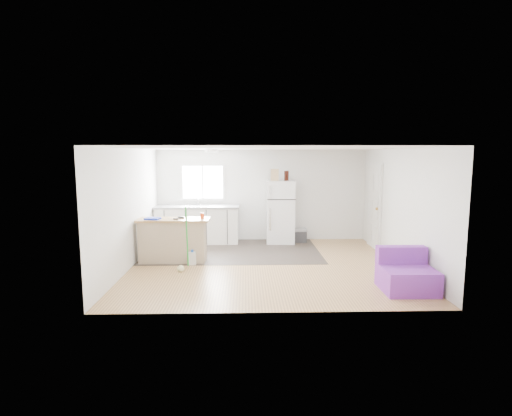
{
  "coord_description": "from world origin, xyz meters",
  "views": [
    {
      "loc": [
        -0.43,
        -8.02,
        2.28
      ],
      "look_at": [
        -0.2,
        0.7,
        1.1
      ],
      "focal_mm": 28.0,
      "sensor_mm": 36.0,
      "label": 1
    }
  ],
  "objects_px": {
    "bottle_left": "(286,176)",
    "cardboard_box": "(275,175)",
    "cleaner_jug": "(192,258)",
    "peninsula": "(173,240)",
    "bottle_right": "(287,176)",
    "cooler": "(297,235)",
    "kitchen_cabinets": "(197,224)",
    "refrigerator": "(280,212)",
    "red_cup": "(202,216)",
    "blue_tray": "(153,219)",
    "mop": "(182,260)",
    "purple_seat": "(406,275)"
  },
  "relations": [
    {
      "from": "bottle_left",
      "to": "cardboard_box",
      "type": "bearing_deg",
      "value": -177.2
    },
    {
      "from": "cleaner_jug",
      "to": "bottle_left",
      "type": "relative_size",
      "value": 1.29
    },
    {
      "from": "peninsula",
      "to": "bottle_right",
      "type": "height_order",
      "value": "bottle_right"
    },
    {
      "from": "cooler",
      "to": "cardboard_box",
      "type": "height_order",
      "value": "cardboard_box"
    },
    {
      "from": "kitchen_cabinets",
      "to": "cleaner_jug",
      "type": "bearing_deg",
      "value": -86.23
    },
    {
      "from": "kitchen_cabinets",
      "to": "bottle_right",
      "type": "height_order",
      "value": "bottle_right"
    },
    {
      "from": "kitchen_cabinets",
      "to": "refrigerator",
      "type": "bearing_deg",
      "value": -0.48
    },
    {
      "from": "red_cup",
      "to": "bottle_right",
      "type": "bearing_deg",
      "value": 41.97
    },
    {
      "from": "peninsula",
      "to": "bottle_right",
      "type": "xyz_separation_m",
      "value": [
        2.62,
        1.81,
        1.27
      ]
    },
    {
      "from": "refrigerator",
      "to": "cooler",
      "type": "xyz_separation_m",
      "value": [
        0.46,
        0.02,
        -0.62
      ]
    },
    {
      "from": "cooler",
      "to": "blue_tray",
      "type": "xyz_separation_m",
      "value": [
        -3.3,
        -1.9,
        0.76
      ]
    },
    {
      "from": "mop",
      "to": "bottle_left",
      "type": "xyz_separation_m",
      "value": [
        2.26,
        2.48,
        1.5
      ]
    },
    {
      "from": "blue_tray",
      "to": "cardboard_box",
      "type": "bearing_deg",
      "value": 33.85
    },
    {
      "from": "cooler",
      "to": "bottle_left",
      "type": "bearing_deg",
      "value": -168.14
    },
    {
      "from": "red_cup",
      "to": "bottle_right",
      "type": "xyz_separation_m",
      "value": [
        1.99,
        1.79,
        0.75
      ]
    },
    {
      "from": "kitchen_cabinets",
      "to": "cooler",
      "type": "xyz_separation_m",
      "value": [
        2.6,
        -0.0,
        -0.31
      ]
    },
    {
      "from": "purple_seat",
      "to": "bottle_left",
      "type": "bearing_deg",
      "value": 115.42
    },
    {
      "from": "cooler",
      "to": "cardboard_box",
      "type": "xyz_separation_m",
      "value": [
        -0.61,
        -0.1,
        1.58
      ]
    },
    {
      "from": "cardboard_box",
      "to": "bottle_right",
      "type": "height_order",
      "value": "cardboard_box"
    },
    {
      "from": "cardboard_box",
      "to": "mop",
      "type": "bearing_deg",
      "value": -128.74
    },
    {
      "from": "peninsula",
      "to": "cooler",
      "type": "xyz_separation_m",
      "value": [
        2.9,
        1.82,
        -0.29
      ]
    },
    {
      "from": "kitchen_cabinets",
      "to": "peninsula",
      "type": "xyz_separation_m",
      "value": [
        -0.3,
        -1.82,
        -0.02
      ]
    },
    {
      "from": "refrigerator",
      "to": "cardboard_box",
      "type": "bearing_deg",
      "value": -151.27
    },
    {
      "from": "peninsula",
      "to": "refrigerator",
      "type": "distance_m",
      "value": 3.06
    },
    {
      "from": "cardboard_box",
      "to": "kitchen_cabinets",
      "type": "bearing_deg",
      "value": 177.2
    },
    {
      "from": "bottle_right",
      "to": "purple_seat",
      "type": "bearing_deg",
      "value": -66.4
    },
    {
      "from": "bottle_right",
      "to": "kitchen_cabinets",
      "type": "bearing_deg",
      "value": 179.57
    },
    {
      "from": "cooler",
      "to": "red_cup",
      "type": "relative_size",
      "value": 3.97
    },
    {
      "from": "purple_seat",
      "to": "blue_tray",
      "type": "height_order",
      "value": "blue_tray"
    },
    {
      "from": "kitchen_cabinets",
      "to": "purple_seat",
      "type": "bearing_deg",
      "value": -43.54
    },
    {
      "from": "blue_tray",
      "to": "bottle_left",
      "type": "distance_m",
      "value": 3.57
    },
    {
      "from": "cooler",
      "to": "red_cup",
      "type": "xyz_separation_m",
      "value": [
        -2.27,
        -1.81,
        0.81
      ]
    },
    {
      "from": "cardboard_box",
      "to": "refrigerator",
      "type": "bearing_deg",
      "value": 26.56
    },
    {
      "from": "purple_seat",
      "to": "peninsula",
      "type": "bearing_deg",
      "value": 156.32
    },
    {
      "from": "mop",
      "to": "bottle_right",
      "type": "height_order",
      "value": "bottle_right"
    },
    {
      "from": "refrigerator",
      "to": "cooler",
      "type": "height_order",
      "value": "refrigerator"
    },
    {
      "from": "peninsula",
      "to": "kitchen_cabinets",
      "type": "bearing_deg",
      "value": 81.19
    },
    {
      "from": "cardboard_box",
      "to": "bottle_left",
      "type": "bearing_deg",
      "value": 2.8
    },
    {
      "from": "kitchen_cabinets",
      "to": "cardboard_box",
      "type": "distance_m",
      "value": 2.36
    },
    {
      "from": "kitchen_cabinets",
      "to": "bottle_left",
      "type": "xyz_separation_m",
      "value": [
        2.26,
        -0.08,
        1.25
      ]
    },
    {
      "from": "kitchen_cabinets",
      "to": "purple_seat",
      "type": "xyz_separation_m",
      "value": [
        3.95,
        -3.75,
        -0.23
      ]
    },
    {
      "from": "purple_seat",
      "to": "blue_tray",
      "type": "bearing_deg",
      "value": 159.01
    },
    {
      "from": "peninsula",
      "to": "red_cup",
      "type": "distance_m",
      "value": 0.81
    },
    {
      "from": "red_cup",
      "to": "kitchen_cabinets",
      "type": "bearing_deg",
      "value": 100.18
    },
    {
      "from": "refrigerator",
      "to": "mop",
      "type": "xyz_separation_m",
      "value": [
        -2.14,
        -2.55,
        -0.57
      ]
    },
    {
      "from": "bottle_left",
      "to": "cooler",
      "type": "bearing_deg",
      "value": 13.92
    },
    {
      "from": "peninsula",
      "to": "blue_tray",
      "type": "relative_size",
      "value": 5.04
    },
    {
      "from": "cleaner_jug",
      "to": "blue_tray",
      "type": "relative_size",
      "value": 1.08
    },
    {
      "from": "bottle_right",
      "to": "peninsula",
      "type": "bearing_deg",
      "value": -145.39
    },
    {
      "from": "refrigerator",
      "to": "purple_seat",
      "type": "relative_size",
      "value": 1.88
    }
  ]
}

